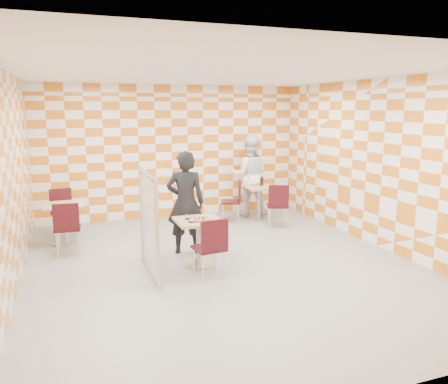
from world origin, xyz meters
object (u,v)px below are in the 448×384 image
(chair_second_front, at_px, (278,202))
(soda_bottle, at_px, (262,181))
(second_table, at_px, (259,197))
(chair_main_front, at_px, (212,244))
(sport_bottle, at_px, (249,182))
(main_table, at_px, (199,234))
(partition, at_px, (149,223))
(man_white, at_px, (249,175))
(empty_table, at_px, (64,217))
(chair_second_side, at_px, (235,198))
(man_dark, at_px, (186,202))
(chair_empty_near, at_px, (67,224))
(chair_empty_far, at_px, (62,208))

(chair_second_front, xyz_separation_m, soda_bottle, (0.02, 0.88, 0.31))
(second_table, xyz_separation_m, chair_main_front, (-2.12, -3.08, 0.04))
(chair_main_front, height_order, sport_bottle, sport_bottle)
(main_table, height_order, partition, partition)
(man_white, bearing_deg, second_table, 113.92)
(main_table, xyz_separation_m, empty_table, (-2.01, 1.93, 0.00))
(chair_second_side, height_order, man_dark, man_dark)
(second_table, bearing_deg, partition, -138.92)
(chair_main_front, height_order, chair_empty_near, same)
(main_table, bearing_deg, chair_empty_near, 148.35)
(second_table, bearing_deg, sport_bottle, 144.73)
(chair_empty_near, distance_m, partition, 1.78)
(second_table, relative_size, chair_empty_near, 0.81)
(chair_second_front, bearing_deg, sport_bottle, 106.33)
(chair_empty_far, relative_size, sport_bottle, 4.62)
(main_table, distance_m, partition, 0.85)
(chair_main_front, distance_m, chair_second_front, 3.16)
(empty_table, xyz_separation_m, sport_bottle, (3.94, 0.65, 0.33))
(chair_second_front, height_order, soda_bottle, soda_bottle)
(empty_table, height_order, chair_empty_near, chair_empty_near)
(chair_second_side, bearing_deg, man_dark, -132.31)
(second_table, relative_size, chair_empty_far, 0.81)
(empty_table, distance_m, man_white, 4.22)
(chair_empty_far, bearing_deg, sport_bottle, 0.94)
(main_table, xyz_separation_m, second_table, (2.12, 2.44, 0.00))
(chair_second_side, height_order, partition, partition)
(man_white, bearing_deg, chair_second_front, 113.55)
(empty_table, distance_m, chair_main_front, 3.27)
(chair_second_front, height_order, chair_second_side, same)
(chair_second_side, bearing_deg, partition, -132.89)
(main_table, relative_size, chair_empty_far, 0.81)
(empty_table, distance_m, chair_second_front, 4.22)
(chair_second_side, bearing_deg, second_table, 5.14)
(chair_second_side, bearing_deg, sport_bottle, 25.56)
(second_table, distance_m, soda_bottle, 0.37)
(soda_bottle, bearing_deg, second_table, -143.84)
(chair_main_front, bearing_deg, second_table, 55.50)
(chair_main_front, bearing_deg, chair_second_front, 46.03)
(chair_empty_far, distance_m, sport_bottle, 3.99)
(second_table, height_order, partition, partition)
(empty_table, bearing_deg, chair_second_front, -4.04)
(man_dark, bearing_deg, soda_bottle, -124.22)
(chair_empty_near, bearing_deg, chair_empty_far, 94.11)
(sport_bottle, bearing_deg, partition, -135.38)
(chair_main_front, relative_size, soda_bottle, 4.02)
(second_table, distance_m, empty_table, 4.17)
(soda_bottle, bearing_deg, man_dark, -140.96)
(chair_empty_near, bearing_deg, main_table, -31.65)
(main_table, height_order, empty_table, same)
(soda_bottle, bearing_deg, chair_second_front, -91.44)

